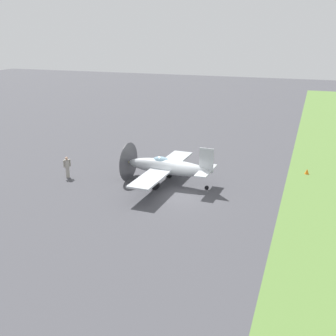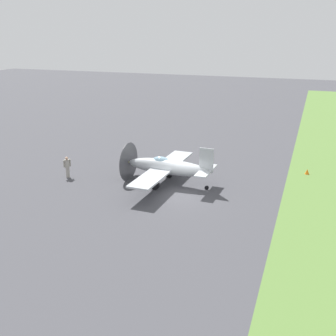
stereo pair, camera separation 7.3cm
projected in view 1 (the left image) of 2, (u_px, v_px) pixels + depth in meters
ground_plane at (177, 195)px, 29.71m from camera, size 160.00×160.00×0.00m
airplane_lead at (166, 167)px, 31.38m from camera, size 9.38×7.44×3.35m
ground_crew_chief at (67, 167)px, 32.97m from camera, size 0.54×0.41×1.73m
runway_marker_cone at (307, 172)px, 33.95m from camera, size 0.36×0.36×0.44m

